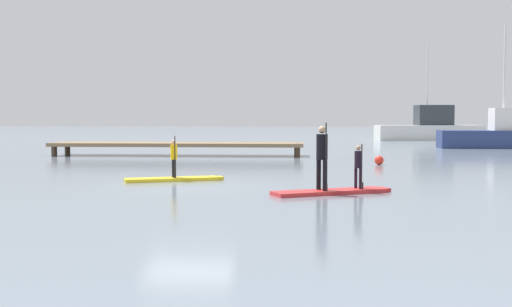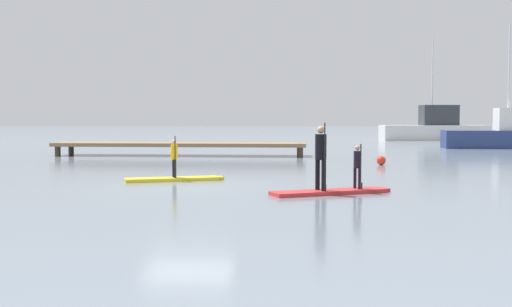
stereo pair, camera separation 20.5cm
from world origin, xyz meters
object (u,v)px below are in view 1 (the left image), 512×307
at_px(paddleboard_far, 332,192).
at_px(paddler_adult, 322,153).
at_px(paddler_child_front, 358,164).
at_px(paddleboard_near, 174,179).
at_px(mooring_buoy_near, 379,160).
at_px(paddler_child_solo, 174,156).
at_px(fishing_boat_white_large, 430,128).
at_px(fishing_boat_green_midground, 502,134).

relative_size(paddleboard_far, paddler_adult, 1.83).
bearing_deg(paddler_child_front, paddler_adult, -154.13).
distance_m(paddleboard_near, mooring_buoy_near, 9.89).
relative_size(paddleboard_near, paddler_child_solo, 2.36).
bearing_deg(paddleboard_far, fishing_boat_white_large, 75.36).
relative_size(paddler_adult, fishing_boat_green_midground, 0.22).
xyz_separation_m(paddler_child_solo, mooring_buoy_near, (7.02, 6.97, -0.57)).
distance_m(paddleboard_near, paddleboard_far, 5.51).
bearing_deg(paddler_child_front, paddleboard_far, -154.73).
bearing_deg(fishing_boat_green_midground, paddler_child_solo, -127.08).
bearing_deg(paddler_child_solo, paddleboard_far, -32.03).
height_order(fishing_boat_green_midground, mooring_buoy_near, fishing_boat_green_midground).
bearing_deg(paddler_child_solo, fishing_boat_green_midground, 52.92).
xyz_separation_m(paddler_adult, fishing_boat_white_large, (10.31, 38.60, 0.00)).
bearing_deg(mooring_buoy_near, fishing_boat_white_large, 74.93).
bearing_deg(paddleboard_near, fishing_boat_white_large, 67.51).
bearing_deg(fishing_boat_green_midground, paddleboard_near, -127.09).
bearing_deg(paddleboard_far, mooring_buoy_near, 76.62).
bearing_deg(paddler_child_solo, paddleboard_near, 94.74).
xyz_separation_m(paddleboard_far, paddler_child_front, (0.68, 0.32, 0.68)).
height_order(paddleboard_near, paddleboard_far, same).
xyz_separation_m(paddler_child_solo, fishing_boat_white_large, (14.71, 35.55, 0.28)).
distance_m(paddleboard_near, fishing_boat_white_large, 38.47).
height_order(paddler_child_solo, paddler_adult, paddler_adult).
xyz_separation_m(fishing_boat_white_large, mooring_buoy_near, (-7.69, -28.58, -0.84)).
xyz_separation_m(paddler_child_front, fishing_boat_green_midground, (11.12, 24.38, 0.14)).
bearing_deg(paddleboard_near, fishing_boat_green_midground, 52.91).
xyz_separation_m(paddler_adult, paddler_child_front, (0.95, 0.46, -0.30)).
relative_size(fishing_boat_green_midground, mooring_buoy_near, 20.49).
height_order(paddler_adult, fishing_boat_green_midground, fishing_boat_green_midground).
xyz_separation_m(paddler_child_solo, paddleboard_far, (4.66, -2.92, -0.70)).
distance_m(paddleboard_near, paddler_adult, 5.45).
height_order(paddleboard_near, fishing_boat_white_large, fishing_boat_white_large).
bearing_deg(paddler_adult, paddler_child_front, 25.87).
xyz_separation_m(paddleboard_near, paddler_child_solo, (0.00, -0.01, 0.70)).
bearing_deg(paddleboard_far, paddleboard_near, 147.87).
xyz_separation_m(paddleboard_near, paddler_child_front, (5.35, -2.61, 0.68)).
bearing_deg(mooring_buoy_near, paddleboard_far, -103.38).
xyz_separation_m(paddler_adult, mooring_buoy_near, (2.62, 10.03, -0.84)).
bearing_deg(paddler_adult, paddler_child_solo, 145.20).
distance_m(paddleboard_far, paddler_adult, 1.02).
xyz_separation_m(paddler_child_solo, fishing_boat_green_midground, (16.46, 21.78, 0.11)).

